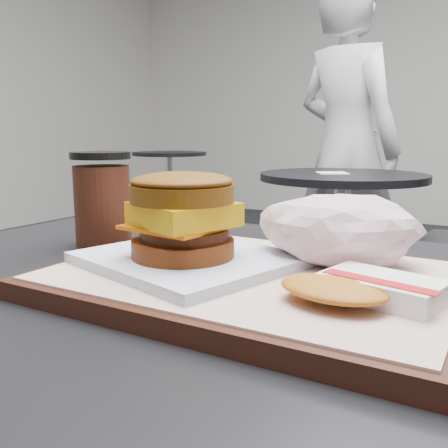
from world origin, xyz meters
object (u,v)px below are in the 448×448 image
crumpled_wrapper (338,229)px  breakfast_sandwich (185,226)px  customer_table (203,436)px  neighbor_table (341,220)px  hash_brown (360,288)px  serving_tray (254,281)px  patron (346,150)px  coffee_cup (102,201)px

crumpled_wrapper → breakfast_sandwich: bearing=-145.4°
customer_table → neighbor_table: customer_table is taller
crumpled_wrapper → hash_brown: bearing=-63.6°
serving_tray → breakfast_sandwich: size_ratio=1.67×
serving_tray → breakfast_sandwich: 0.09m
breakfast_sandwich → patron: (-0.48, 2.14, 0.01)m
hash_brown → breakfast_sandwich: bearing=173.9°
serving_tray → coffee_cup: size_ratio=3.06×
serving_tray → patron: (-0.55, 2.12, 0.05)m
serving_tray → neighbor_table: serving_tray is taller
customer_table → neighbor_table: 1.69m
customer_table → crumpled_wrapper: crumpled_wrapper is taller
breakfast_sandwich → coffee_cup: 0.22m
breakfast_sandwich → coffee_cup: bearing=154.2°
serving_tray → crumpled_wrapper: crumpled_wrapper is taller
neighbor_table → breakfast_sandwich: bearing=-78.2°
crumpled_wrapper → coffee_cup: size_ratio=1.27×
customer_table → hash_brown: bearing=-16.3°
breakfast_sandwich → patron: size_ratio=0.14×
crumpled_wrapper → serving_tray: bearing=-130.3°
customer_table → breakfast_sandwich: (0.00, -0.03, 0.24)m
breakfast_sandwich → neighbor_table: 1.74m
serving_tray → hash_brown: hash_brown is taller
coffee_cup → neighbor_table: size_ratio=0.17×
customer_table → serving_tray: 0.21m
crumpled_wrapper → patron: bearing=106.4°
crumpled_wrapper → coffee_cup: bearing=178.1°
breakfast_sandwich → neighbor_table: breakfast_sandwich is taller
neighbor_table → patron: bearing=105.7°
neighbor_table → customer_table: bearing=-78.0°
neighbor_table → coffee_cup: bearing=-84.5°
neighbor_table → patron: (-0.13, 0.46, 0.28)m
hash_brown → neighbor_table: 1.80m
crumpled_wrapper → neighbor_table: size_ratio=0.21×
customer_table → coffee_cup: bearing=162.2°
serving_tray → patron: bearing=104.5°
customer_table → patron: patron is taller
breakfast_sandwich → coffee_cup: size_ratio=1.84×
breakfast_sandwich → coffee_cup: coffee_cup is taller
hash_brown → coffee_cup: (-0.38, 0.12, 0.03)m
breakfast_sandwich → neighbor_table: (-0.35, 1.68, -0.28)m
breakfast_sandwich → patron: bearing=102.7°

